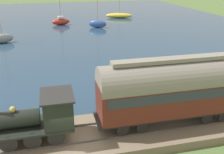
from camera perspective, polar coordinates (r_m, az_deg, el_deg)
The scene contains 10 objects.
ground_plane at distance 16.49m, azimuth -8.21°, elevation -15.19°, with size 200.00×200.00×0.00m, color #516B38.
harbor_water at distance 57.29m, azimuth -12.73°, elevation 11.43°, with size 80.00×80.00×0.01m.
rail_embankment at distance 16.81m, azimuth -8.48°, elevation -13.20°, with size 4.69×56.00×0.68m.
steam_locomotive at distance 15.79m, azimuth -15.21°, elevation -7.97°, with size 2.44×5.26×2.89m.
passenger_coach at distance 16.96m, azimuth 12.87°, elevation -2.30°, with size 2.34×9.80×4.40m.
sailboat_yellow at distance 62.07m, azimuth 1.58°, elevation 13.26°, with size 3.36×6.38×6.05m.
sailboat_blue at distance 50.74m, azimuth -3.16°, elevation 11.53°, with size 2.44×3.54×8.08m.
sailboat_gray at distance 42.58m, azimuth -22.78°, elevation 7.80°, with size 2.06×3.38×7.53m.
sailboat_red at distance 54.52m, azimuth -11.08°, elevation 11.83°, with size 1.84×3.70×8.33m.
rowboat_mid_harbor at distance 27.14m, azimuth 0.54°, elevation 1.06°, with size 1.90×1.93×0.45m.
Camera 1 is at (-13.18, 0.83, 9.88)m, focal length 42.00 mm.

